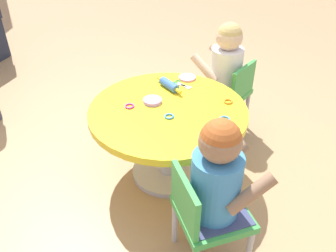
{
  "coord_description": "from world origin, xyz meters",
  "views": [
    {
      "loc": [
        -1.62,
        -0.12,
        1.5
      ],
      "look_at": [
        0.0,
        0.0,
        0.36
      ],
      "focal_mm": 37.4,
      "sensor_mm": 36.0,
      "label": 1
    }
  ],
  "objects_px": {
    "child_chair_right": "(228,93)",
    "craft_scissors": "(179,84)",
    "rolling_pin": "(169,85)",
    "child_chair_left": "(205,214)",
    "seated_child_right": "(226,61)",
    "craft_table": "(168,125)",
    "seated_child_left": "(218,174)"
  },
  "relations": [
    {
      "from": "child_chair_right",
      "to": "seated_child_right",
      "type": "xyz_separation_m",
      "value": [
        0.02,
        0.03,
        0.23
      ]
    },
    {
      "from": "child_chair_left",
      "to": "seated_child_right",
      "type": "relative_size",
      "value": 1.05
    },
    {
      "from": "child_chair_left",
      "to": "craft_scissors",
      "type": "distance_m",
      "value": 0.9
    },
    {
      "from": "craft_scissors",
      "to": "rolling_pin",
      "type": "bearing_deg",
      "value": 133.92
    },
    {
      "from": "seated_child_right",
      "to": "craft_scissors",
      "type": "xyz_separation_m",
      "value": [
        -0.24,
        0.3,
        -0.05
      ]
    },
    {
      "from": "child_chair_left",
      "to": "craft_scissors",
      "type": "bearing_deg",
      "value": 10.58
    },
    {
      "from": "child_chair_left",
      "to": "seated_child_right",
      "type": "bearing_deg",
      "value": -6.96
    },
    {
      "from": "craft_table",
      "to": "seated_child_right",
      "type": "xyz_separation_m",
      "value": [
        0.52,
        -0.34,
        0.17
      ]
    },
    {
      "from": "rolling_pin",
      "to": "craft_scissors",
      "type": "distance_m",
      "value": 0.08
    },
    {
      "from": "child_chair_right",
      "to": "craft_scissors",
      "type": "xyz_separation_m",
      "value": [
        -0.21,
        0.33,
        0.17
      ]
    },
    {
      "from": "seated_child_right",
      "to": "craft_scissors",
      "type": "height_order",
      "value": "seated_child_right"
    },
    {
      "from": "craft_table",
      "to": "child_chair_right",
      "type": "xyz_separation_m",
      "value": [
        0.49,
        -0.38,
        -0.06
      ]
    },
    {
      "from": "child_chair_right",
      "to": "seated_child_right",
      "type": "height_order",
      "value": "seated_child_right"
    },
    {
      "from": "craft_table",
      "to": "child_chair_left",
      "type": "xyz_separation_m",
      "value": [
        -0.58,
        -0.21,
        -0.06
      ]
    },
    {
      "from": "craft_table",
      "to": "rolling_pin",
      "type": "relative_size",
      "value": 4.63
    },
    {
      "from": "child_chair_left",
      "to": "seated_child_right",
      "type": "xyz_separation_m",
      "value": [
        1.1,
        -0.13,
        0.23
      ]
    },
    {
      "from": "child_chair_left",
      "to": "craft_scissors",
      "type": "xyz_separation_m",
      "value": [
        0.86,
        0.16,
        0.17
      ]
    },
    {
      "from": "craft_table",
      "to": "craft_scissors",
      "type": "relative_size",
      "value": 6.33
    },
    {
      "from": "child_chair_left",
      "to": "seated_child_right",
      "type": "distance_m",
      "value": 1.13
    },
    {
      "from": "child_chair_right",
      "to": "seated_child_right",
      "type": "relative_size",
      "value": 1.05
    },
    {
      "from": "rolling_pin",
      "to": "craft_scissors",
      "type": "bearing_deg",
      "value": -46.08
    },
    {
      "from": "child_chair_right",
      "to": "rolling_pin",
      "type": "relative_size",
      "value": 2.82
    },
    {
      "from": "child_chair_left",
      "to": "child_chair_right",
      "type": "height_order",
      "value": "same"
    },
    {
      "from": "child_chair_right",
      "to": "craft_scissors",
      "type": "bearing_deg",
      "value": 123.0
    },
    {
      "from": "child_chair_right",
      "to": "seated_child_right",
      "type": "distance_m",
      "value": 0.23
    },
    {
      "from": "child_chair_left",
      "to": "child_chair_right",
      "type": "bearing_deg",
      "value": -8.83
    },
    {
      "from": "seated_child_right",
      "to": "rolling_pin",
      "type": "xyz_separation_m",
      "value": [
        -0.29,
        0.35,
        -0.03
      ]
    },
    {
      "from": "seated_child_left",
      "to": "seated_child_right",
      "type": "height_order",
      "value": "same"
    },
    {
      "from": "craft_table",
      "to": "seated_child_right",
      "type": "relative_size",
      "value": 1.72
    },
    {
      "from": "child_chair_right",
      "to": "craft_scissors",
      "type": "relative_size",
      "value": 3.86
    },
    {
      "from": "seated_child_right",
      "to": "craft_table",
      "type": "bearing_deg",
      "value": 146.38
    },
    {
      "from": "craft_table",
      "to": "seated_child_left",
      "type": "height_order",
      "value": "seated_child_left"
    }
  ]
}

